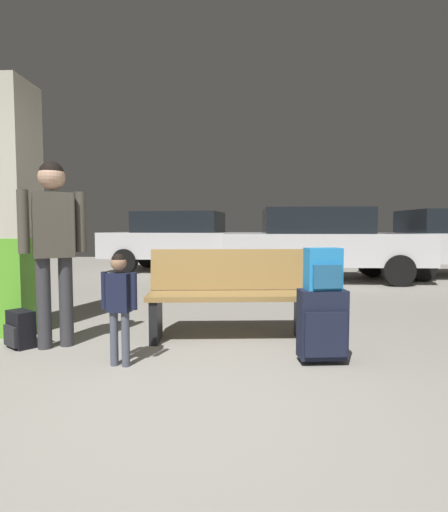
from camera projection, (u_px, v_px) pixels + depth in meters
The scene contains 10 objects.
ground_plane at pixel (221, 301), 6.49m from camera, with size 18.00×18.00×0.10m, color gray.
structural_pillar at pixel (6, 210), 4.29m from camera, with size 0.57×0.57×2.61m.
bench at pixel (229, 294), 4.10m from camera, with size 1.63×0.64×0.89m.
suitcase at pixel (322, 325), 3.34m from camera, with size 0.40×0.26×0.60m.
backpack_bright at pixel (323, 269), 3.30m from camera, with size 0.30×0.23×0.34m.
child at pixel (119, 297), 3.26m from camera, with size 0.30×0.20×0.90m.
adult at pixel (53, 234), 3.74m from camera, with size 0.52×0.35×1.71m.
backpack_dark_floor at pixel (20, 329), 3.80m from camera, with size 0.32×0.31×0.34m.
parked_car_near at pixel (320, 242), 8.58m from camera, with size 4.10×1.81×1.51m.
parked_car_far at pixel (184, 240), 10.48m from camera, with size 4.29×2.23×1.51m.
Camera 1 is at (0.31, -2.42, 1.10)m, focal length 28.79 mm.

